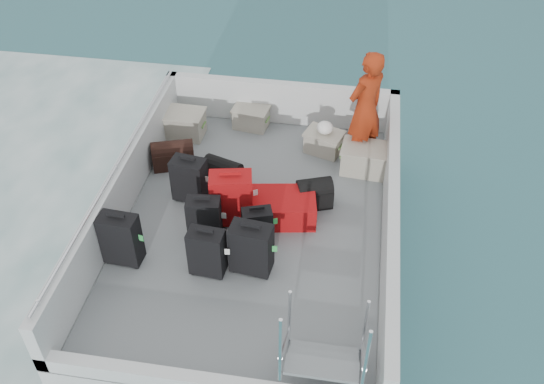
{
  "coord_description": "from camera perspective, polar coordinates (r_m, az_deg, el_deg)",
  "views": [
    {
      "loc": [
        1.15,
        -5.6,
        6.07
      ],
      "look_at": [
        0.21,
        0.24,
        1.0
      ],
      "focal_mm": 40.0,
      "sensor_mm": 36.0,
      "label": 1
    }
  ],
  "objects": [
    {
      "name": "suitcase_4",
      "position": [
        7.56,
        -6.4,
        -2.58
      ],
      "size": [
        0.44,
        0.29,
        0.61
      ],
      "primitive_type": "cube",
      "rotation": [
        0.0,
        0.0,
        0.12
      ],
      "color": "black",
      "rests_on": "deck"
    },
    {
      "name": "suitcase_2",
      "position": [
        8.14,
        -7.77,
        1.12
      ],
      "size": [
        0.48,
        0.33,
        0.64
      ],
      "primitive_type": "cube",
      "rotation": [
        0.0,
        0.0,
        -0.14
      ],
      "color": "black",
      "rests_on": "deck"
    },
    {
      "name": "white_bag",
      "position": [
        8.91,
        4.99,
        5.9
      ],
      "size": [
        0.24,
        0.24,
        0.18
      ],
      "primitive_type": "ellipsoid",
      "color": "white",
      "rests_on": "crate_2"
    },
    {
      "name": "crate_2",
      "position": [
        9.05,
        4.9,
        4.62
      ],
      "size": [
        0.6,
        0.5,
        0.31
      ],
      "primitive_type": "cube",
      "rotation": [
        0.0,
        0.0,
        -0.32
      ],
      "color": "#ADA797",
      "rests_on": "deck"
    },
    {
      "name": "suitcase_0",
      "position": [
        7.42,
        -14.02,
        -4.37
      ],
      "size": [
        0.47,
        0.29,
        0.7
      ],
      "primitive_type": "cube",
      "rotation": [
        0.0,
        0.0,
        -0.07
      ],
      "color": "black",
      "rests_on": "deck"
    },
    {
      "name": "suitcase_7",
      "position": [
        7.49,
        -1.4,
        -3.28
      ],
      "size": [
        0.41,
        0.31,
        0.52
      ],
      "primitive_type": "cube",
      "rotation": [
        0.0,
        0.0,
        0.32
      ],
      "color": "black",
      "rests_on": "deck"
    },
    {
      "name": "suitcase_5",
      "position": [
        7.72,
        -3.84,
        -0.64
      ],
      "size": [
        0.59,
        0.42,
        0.74
      ],
      "primitive_type": "cube",
      "rotation": [
        0.0,
        0.0,
        0.2
      ],
      "color": "#A90D0F",
      "rests_on": "deck"
    },
    {
      "name": "ferry_hull",
      "position": [
        8.12,
        -1.76,
        -4.67
      ],
      "size": [
        3.6,
        5.0,
        0.6
      ],
      "primitive_type": "cube",
      "color": "silver",
      "rests_on": "ground"
    },
    {
      "name": "passenger",
      "position": [
        8.58,
        8.77,
        7.77
      ],
      "size": [
        0.74,
        0.74,
        1.72
      ],
      "primitive_type": "imported",
      "rotation": [
        0.0,
        0.0,
        -2.35
      ],
      "color": "red",
      "rests_on": "deck"
    },
    {
      "name": "duffel_2",
      "position": [
        8.1,
        4.0,
        -0.3
      ],
      "size": [
        0.53,
        0.44,
        0.32
      ],
      "primitive_type": null,
      "rotation": [
        0.0,
        0.0,
        0.36
      ],
      "color": "black",
      "rests_on": "deck"
    },
    {
      "name": "duffel_1",
      "position": [
        8.43,
        -4.62,
        1.61
      ],
      "size": [
        0.59,
        0.45,
        0.32
      ],
      "primitive_type": null,
      "rotation": [
        0.0,
        0.0,
        -0.33
      ],
      "color": "black",
      "rests_on": "deck"
    },
    {
      "name": "suitcase_6",
      "position": [
        7.11,
        -1.97,
        -5.38
      ],
      "size": [
        0.52,
        0.34,
        0.67
      ],
      "primitive_type": "cube",
      "rotation": [
        0.0,
        0.0,
        -0.11
      ],
      "color": "black",
      "rests_on": "deck"
    },
    {
      "name": "yellow_bag",
      "position": [
        9.1,
        4.33,
        4.54
      ],
      "size": [
        0.28,
        0.26,
        0.22
      ],
      "primitive_type": "ellipsoid",
      "color": "yellow",
      "rests_on": "deck"
    },
    {
      "name": "suitcase_8",
      "position": [
        7.87,
        0.93,
        -1.49
      ],
      "size": [
        0.95,
        0.71,
        0.34
      ],
      "primitive_type": "cube",
      "rotation": [
        0.0,
        0.0,
        1.73
      ],
      "color": "#A90D0F",
      "rests_on": "deck"
    },
    {
      "name": "deck",
      "position": [
        7.91,
        -1.81,
        -3.09
      ],
      "size": [
        3.3,
        4.7,
        0.02
      ],
      "primitive_type": "cube",
      "color": "slate",
      "rests_on": "ferry_hull"
    },
    {
      "name": "suitcase_3",
      "position": [
        7.13,
        -6.14,
        -5.71
      ],
      "size": [
        0.43,
        0.27,
        0.64
      ],
      "primitive_type": "cube",
      "rotation": [
        0.0,
        0.0,
        -0.07
      ],
      "color": "black",
      "rests_on": "deck"
    },
    {
      "name": "crate_1",
      "position": [
        9.56,
        -1.99,
        6.95
      ],
      "size": [
        0.56,
        0.42,
        0.31
      ],
      "primitive_type": "cube",
      "rotation": [
        0.0,
        0.0,
        -0.15
      ],
      "color": "#ADA797",
      "rests_on": "deck"
    },
    {
      "name": "duffel_0",
      "position": [
        8.85,
        -9.27,
        3.3
      ],
      "size": [
        0.66,
        0.47,
        0.32
      ],
      "primitive_type": null,
      "rotation": [
        0.0,
        0.0,
        0.33
      ],
      "color": "black",
      "rests_on": "deck"
    },
    {
      "name": "ground",
      "position": [
        8.34,
        -1.72,
        -6.12
      ],
      "size": [
        160.0,
        160.0,
        0.0
      ],
      "primitive_type": "plane",
      "color": "#184954",
      "rests_on": "ground"
    },
    {
      "name": "crate_0",
      "position": [
        9.45,
        -8.37,
        6.3
      ],
      "size": [
        0.64,
        0.45,
        0.38
      ],
      "primitive_type": "cube",
      "rotation": [
        0.0,
        0.0,
        -0.03
      ],
      "color": "#ADA797",
      "rests_on": "deck"
    },
    {
      "name": "deck_fittings",
      "position": [
        7.37,
        0.33,
        -2.94
      ],
      "size": [
        3.6,
        5.0,
        0.9
      ],
      "color": "silver",
      "rests_on": "deck"
    },
    {
      "name": "crate_3",
      "position": [
        8.73,
        8.69,
        3.01
      ],
      "size": [
        0.66,
        0.48,
        0.38
      ],
      "primitive_type": "cube",
      "rotation": [
        0.0,
        0.0,
        -0.08
      ],
      "color": "#ADA797",
      "rests_on": "deck"
    }
  ]
}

